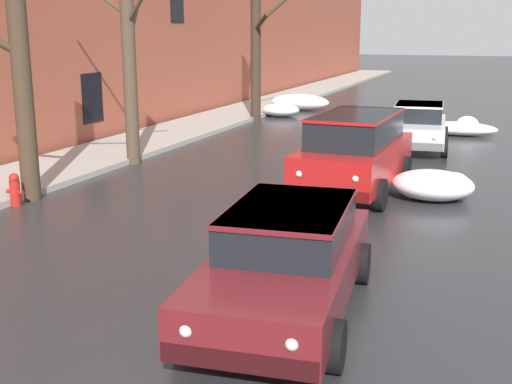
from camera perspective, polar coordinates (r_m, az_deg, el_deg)
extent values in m
cube|color=#A8A399|center=(22.32, -9.17, 4.49)|extent=(2.73, 80.00, 0.15)
cube|color=#9E4C38|center=(23.03, -13.76, 14.97)|extent=(0.60, 80.00, 8.47)
cube|color=black|center=(22.22, -14.05, 7.91)|extent=(0.08, 1.10, 1.60)
cube|color=black|center=(27.39, -6.91, 16.04)|extent=(0.08, 1.10, 1.60)
ellipsoid|color=white|center=(28.65, 2.16, 7.13)|extent=(1.64, 1.34, 0.56)
ellipsoid|color=white|center=(28.81, 2.10, 7.08)|extent=(0.57, 0.47, 0.47)
ellipsoid|color=white|center=(28.80, 2.56, 7.18)|extent=(0.70, 0.58, 0.58)
ellipsoid|color=white|center=(15.02, 15.05, 0.60)|extent=(1.79, 1.49, 0.64)
ellipsoid|color=white|center=(15.28, 16.82, 0.58)|extent=(0.69, 0.58, 0.58)
ellipsoid|color=white|center=(30.94, 3.83, 7.78)|extent=(2.78, 1.21, 0.74)
ellipsoid|color=white|center=(31.18, 3.28, 7.72)|extent=(0.75, 0.62, 0.62)
ellipsoid|color=white|center=(31.13, 3.51, 7.79)|extent=(0.86, 0.71, 0.71)
ellipsoid|color=white|center=(24.56, 17.06, 5.29)|extent=(2.75, 1.15, 0.47)
ellipsoid|color=white|center=(24.69, 17.84, 5.51)|extent=(0.81, 0.67, 0.67)
ellipsoid|color=white|center=(24.82, 15.40, 5.40)|extent=(0.48, 0.40, 0.40)
cylinder|color=#423323|center=(14.95, -19.78, 11.08)|extent=(0.41, 0.41, 6.25)
cylinder|color=#4C3D2D|center=(18.47, -10.91, 10.61)|extent=(0.37, 0.37, 5.34)
cylinder|color=#4C3D2D|center=(19.02, -10.68, 14.10)|extent=(0.57, 1.26, 1.01)
cylinder|color=#4C3D2D|center=(17.93, -10.23, 15.60)|extent=(1.13, 0.73, 0.98)
cylinder|color=#382B1E|center=(27.13, -0.02, 13.78)|extent=(0.41, 0.41, 7.19)
cylinder|color=#382B1E|center=(27.76, 1.64, 15.60)|extent=(1.16, 1.83, 1.45)
cylinder|color=#382B1E|center=(26.43, 0.45, 14.50)|extent=(1.05, 1.29, 0.74)
cube|color=maroon|center=(8.65, 2.58, -6.79)|extent=(2.11, 4.51, 0.60)
cube|color=black|center=(8.67, 2.94, -2.83)|extent=(1.67, 2.40, 0.52)
cube|color=maroon|center=(8.60, 2.96, -1.36)|extent=(1.71, 2.45, 0.06)
cube|color=black|center=(6.84, -1.49, -14.32)|extent=(1.66, 0.28, 0.22)
cube|color=black|center=(10.68, 5.09, -3.77)|extent=(1.66, 0.28, 0.22)
cylinder|color=black|center=(7.41, 6.91, -13.12)|extent=(0.24, 0.61, 0.60)
cylinder|color=black|center=(7.80, -6.04, -11.62)|extent=(0.24, 0.61, 0.60)
cylinder|color=black|center=(9.88, 9.24, -6.13)|extent=(0.24, 0.61, 0.60)
cylinder|color=black|center=(10.18, -0.54, -5.33)|extent=(0.24, 0.61, 0.60)
sphere|color=silver|center=(6.57, 3.14, -13.02)|extent=(0.14, 0.14, 0.14)
sphere|color=silver|center=(6.86, -6.09, -11.87)|extent=(0.14, 0.14, 0.14)
cube|color=red|center=(15.19, 8.55, 2.69)|extent=(1.97, 4.43, 0.80)
cube|color=black|center=(15.11, 8.69, 5.47)|extent=(1.66, 3.11, 0.68)
cube|color=red|center=(15.06, 8.74, 6.64)|extent=(1.70, 3.18, 0.06)
cube|color=#520B0B|center=(13.24, 6.16, -0.13)|extent=(1.77, 0.19, 0.22)
cube|color=#520B0B|center=(17.28, 10.32, 3.02)|extent=(1.77, 0.19, 0.22)
cylinder|color=black|center=(13.78, 10.75, -0.26)|extent=(0.21, 0.69, 0.68)
cylinder|color=black|center=(14.27, 3.54, 0.45)|extent=(0.21, 0.69, 0.68)
cylinder|color=black|center=(16.38, 12.82, 1.88)|extent=(0.21, 0.69, 0.68)
cylinder|color=black|center=(16.79, 6.64, 2.42)|extent=(0.21, 0.69, 0.68)
sphere|color=silver|center=(12.98, 8.63, 1.13)|extent=(0.14, 0.14, 0.14)
sphere|color=silver|center=(13.31, 3.76, 1.58)|extent=(0.14, 0.14, 0.14)
cube|color=silver|center=(21.17, 13.85, 5.20)|extent=(1.96, 3.97, 0.60)
cube|color=black|center=(21.29, 13.96, 6.77)|extent=(1.56, 2.11, 0.52)
cube|color=silver|center=(21.26, 13.99, 7.38)|extent=(1.60, 2.15, 0.06)
cube|color=slate|center=(19.35, 13.61, 3.89)|extent=(1.59, 0.26, 0.22)
cube|color=slate|center=(23.04, 14.00, 5.42)|extent=(1.59, 0.26, 0.22)
cylinder|color=black|center=(20.03, 16.04, 3.72)|extent=(0.23, 0.61, 0.60)
cylinder|color=black|center=(20.08, 11.31, 4.02)|extent=(0.23, 0.61, 0.60)
cylinder|color=black|center=(22.38, 16.04, 4.74)|extent=(0.23, 0.61, 0.60)
cylinder|color=black|center=(22.43, 11.80, 5.01)|extent=(0.23, 0.61, 0.60)
sphere|color=silver|center=(19.27, 15.21, 4.54)|extent=(0.14, 0.14, 0.14)
sphere|color=silver|center=(19.31, 12.09, 4.73)|extent=(0.14, 0.14, 0.14)
cylinder|color=#B21E19|center=(14.87, -20.14, -0.10)|extent=(0.22, 0.22, 0.55)
sphere|color=#B21E19|center=(14.79, -20.24, 1.14)|extent=(0.21, 0.21, 0.21)
cylinder|color=#B21E19|center=(14.96, -20.61, 0.06)|extent=(0.10, 0.09, 0.09)
cylinder|color=#B21E19|center=(14.76, -19.68, -0.05)|extent=(0.10, 0.09, 0.09)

